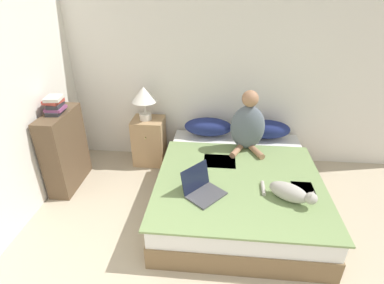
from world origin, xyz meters
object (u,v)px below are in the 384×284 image
(bed, at_px, (237,187))
(pillow_near, at_px, (208,127))
(laptop_open, at_px, (202,189))
(nightstand, at_px, (149,141))
(book_stack_top, at_px, (55,105))
(pillow_far, at_px, (266,129))
(person_sitting, at_px, (248,125))
(cat_tabby, at_px, (291,193))
(bookshelf, at_px, (65,150))
(table_lamp, at_px, (144,96))

(bed, distance_m, pillow_near, 0.97)
(bed, relative_size, laptop_open, 4.35)
(nightstand, height_order, book_stack_top, book_stack_top)
(pillow_far, bearing_deg, nightstand, -179.28)
(person_sitting, relative_size, cat_tabby, 1.59)
(bookshelf, bearing_deg, bed, -5.47)
(cat_tabby, bearing_deg, laptop_open, -149.81)
(pillow_near, bearing_deg, nightstand, -178.61)
(pillow_near, bearing_deg, table_lamp, -178.56)
(person_sitting, relative_size, bookshelf, 0.77)
(cat_tabby, height_order, book_stack_top, book_stack_top)
(cat_tabby, height_order, nightstand, nightstand)
(nightstand, bearing_deg, bookshelf, -145.16)
(pillow_near, xyz_separation_m, nightstand, (-0.80, -0.02, -0.24))
(bed, xyz_separation_m, pillow_near, (-0.37, 0.82, 0.34))
(person_sitting, distance_m, cat_tabby, 1.05)
(pillow_near, relative_size, table_lamp, 1.41)
(bed, relative_size, pillow_near, 3.16)
(laptop_open, xyz_separation_m, bookshelf, (-1.68, 0.63, -0.02))
(bed, bearing_deg, book_stack_top, 174.53)
(bed, bearing_deg, table_lamp, 146.08)
(pillow_near, distance_m, bookshelf, 1.79)
(person_sitting, bearing_deg, bed, -101.45)
(nightstand, relative_size, bookshelf, 0.68)
(pillow_near, height_order, person_sitting, person_sitting)
(book_stack_top, bearing_deg, cat_tabby, -14.57)
(pillow_far, relative_size, cat_tabby, 1.36)
(nightstand, relative_size, table_lamp, 1.46)
(pillow_far, height_order, table_lamp, table_lamp)
(laptop_open, xyz_separation_m, table_lamp, (-0.83, 1.23, 0.46))
(person_sitting, xyz_separation_m, bookshelf, (-2.15, -0.32, -0.27))
(cat_tabby, distance_m, table_lamp, 2.11)
(table_lamp, bearing_deg, cat_tabby, -37.36)
(nightstand, height_order, bookshelf, bookshelf)
(bed, xyz_separation_m, pillow_far, (0.37, 0.82, 0.34))
(bookshelf, bearing_deg, pillow_far, 14.58)
(person_sitting, distance_m, book_stack_top, 2.19)
(book_stack_top, bearing_deg, nightstand, 34.97)
(book_stack_top, bearing_deg, laptop_open, -20.55)
(pillow_near, distance_m, nightstand, 0.83)
(pillow_far, relative_size, person_sitting, 0.85)
(bed, height_order, cat_tabby, cat_tabby)
(nightstand, relative_size, book_stack_top, 2.59)
(book_stack_top, bearing_deg, bed, -5.47)
(pillow_far, relative_size, bookshelf, 0.66)
(pillow_near, xyz_separation_m, pillow_far, (0.74, 0.00, 0.00))
(person_sitting, distance_m, table_lamp, 1.35)
(nightstand, bearing_deg, cat_tabby, -37.81)
(laptop_open, height_order, bookshelf, bookshelf)
(cat_tabby, relative_size, nightstand, 0.71)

